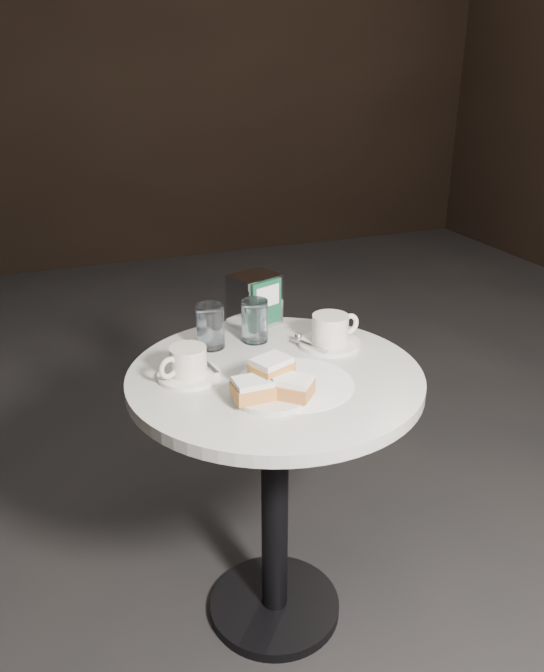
{
  "coord_description": "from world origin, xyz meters",
  "views": [
    {
      "loc": [
        -0.5,
        -1.29,
        1.44
      ],
      "look_at": [
        0.0,
        0.02,
        0.83
      ],
      "focal_mm": 35.0,
      "sensor_mm": 36.0,
      "label": 1
    }
  ],
  "objects": [
    {
      "name": "ground",
      "position": [
        0.0,
        0.0,
        0.0
      ],
      "size": [
        7.0,
        7.0,
        0.0
      ],
      "primitive_type": "plane",
      "color": "black",
      "rests_on": "ground"
    },
    {
      "name": "cafe_table",
      "position": [
        0.0,
        0.0,
        0.55
      ],
      "size": [
        0.7,
        0.7,
        0.74
      ],
      "color": "black",
      "rests_on": "ground"
    },
    {
      "name": "sugar_spill",
      "position": [
        0.02,
        -0.07,
        0.75
      ],
      "size": [
        0.33,
        0.33,
        0.0
      ],
      "primitive_type": "cylinder",
      "rotation": [
        0.0,
        0.0,
        0.27
      ],
      "color": "white",
      "rests_on": "cafe_table"
    },
    {
      "name": "beignet_plate",
      "position": [
        -0.05,
        -0.12,
        0.78
      ],
      "size": [
        0.21,
        0.21,
        0.08
      ],
      "rotation": [
        0.0,
        0.0,
        -0.31
      ],
      "color": "silver",
      "rests_on": "cafe_table"
    },
    {
      "name": "coffee_cup_left",
      "position": [
        -0.2,
        0.05,
        0.78
      ],
      "size": [
        0.19,
        0.19,
        0.08
      ],
      "rotation": [
        0.0,
        0.0,
        0.41
      ],
      "color": "white",
      "rests_on": "cafe_table"
    },
    {
      "name": "coffee_cup_right",
      "position": [
        0.19,
        0.09,
        0.78
      ],
      "size": [
        0.18,
        0.18,
        0.08
      ],
      "rotation": [
        0.0,
        0.0,
        0.16
      ],
      "color": "white",
      "rests_on": "cafe_table"
    },
    {
      "name": "water_glass_left",
      "position": [
        -0.1,
        0.19,
        0.8
      ],
      "size": [
        0.08,
        0.08,
        0.12
      ],
      "rotation": [
        0.0,
        0.0,
        0.1
      ],
      "color": "silver",
      "rests_on": "cafe_table"
    },
    {
      "name": "water_glass_right",
      "position": [
        0.02,
        0.19,
        0.8
      ],
      "size": [
        0.09,
        0.09,
        0.11
      ],
      "rotation": [
        0.0,
        0.0,
        -0.36
      ],
      "color": "silver",
      "rests_on": "cafe_table"
    },
    {
      "name": "napkin_dispenser",
      "position": [
        0.06,
        0.3,
        0.82
      ],
      "size": [
        0.15,
        0.14,
        0.14
      ],
      "rotation": [
        0.0,
        0.0,
        0.35
      ],
      "color": "silver",
      "rests_on": "cafe_table"
    }
  ]
}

